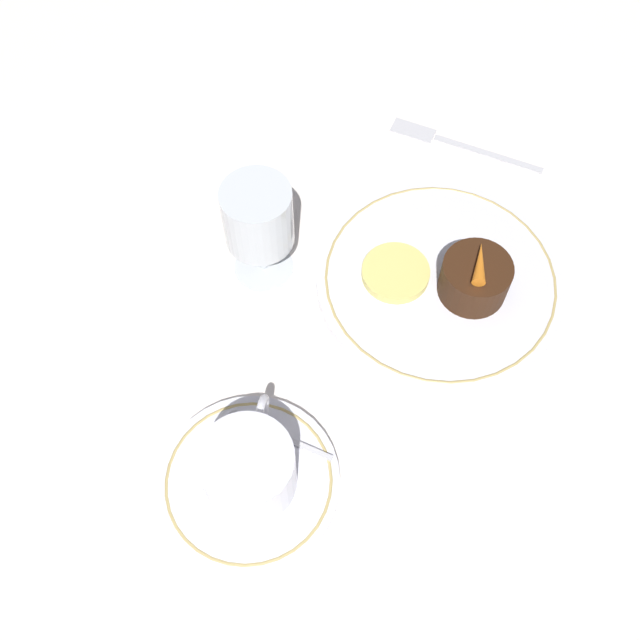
{
  "coord_description": "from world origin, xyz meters",
  "views": [
    {
      "loc": [
        -0.41,
        -0.01,
        0.65
      ],
      "look_at": [
        -0.07,
        0.05,
        0.04
      ],
      "focal_mm": 42.0,
      "sensor_mm": 36.0,
      "label": 1
    }
  ],
  "objects_px": {
    "dinner_plate": "(439,281)",
    "dessert_cake": "(475,279)",
    "coffee_cup": "(248,468)",
    "fork": "(450,141)",
    "wine_glass": "(258,224)"
  },
  "relations": [
    {
      "from": "dinner_plate",
      "to": "dessert_cake",
      "type": "xyz_separation_m",
      "value": [
        -0.01,
        -0.03,
        0.03
      ]
    },
    {
      "from": "wine_glass",
      "to": "coffee_cup",
      "type": "bearing_deg",
      "value": -169.16
    },
    {
      "from": "dinner_plate",
      "to": "dessert_cake",
      "type": "relative_size",
      "value": 3.68
    },
    {
      "from": "dinner_plate",
      "to": "fork",
      "type": "relative_size",
      "value": 1.42
    },
    {
      "from": "wine_glass",
      "to": "fork",
      "type": "distance_m",
      "value": 0.28
    },
    {
      "from": "dinner_plate",
      "to": "coffee_cup",
      "type": "height_order",
      "value": "coffee_cup"
    },
    {
      "from": "fork",
      "to": "dessert_cake",
      "type": "relative_size",
      "value": 2.59
    },
    {
      "from": "coffee_cup",
      "to": "dessert_cake",
      "type": "distance_m",
      "value": 0.29
    },
    {
      "from": "coffee_cup",
      "to": "dessert_cake",
      "type": "height_order",
      "value": "coffee_cup"
    },
    {
      "from": "dinner_plate",
      "to": "fork",
      "type": "xyz_separation_m",
      "value": [
        0.19,
        0.01,
        -0.01
      ]
    },
    {
      "from": "coffee_cup",
      "to": "fork",
      "type": "distance_m",
      "value": 0.45
    },
    {
      "from": "coffee_cup",
      "to": "dessert_cake",
      "type": "xyz_separation_m",
      "value": [
        0.23,
        -0.17,
        -0.01
      ]
    },
    {
      "from": "dinner_plate",
      "to": "wine_glass",
      "type": "height_order",
      "value": "wine_glass"
    },
    {
      "from": "coffee_cup",
      "to": "fork",
      "type": "bearing_deg",
      "value": -16.4
    },
    {
      "from": "dinner_plate",
      "to": "coffee_cup",
      "type": "bearing_deg",
      "value": 149.93
    }
  ]
}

